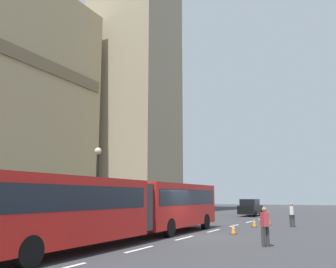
% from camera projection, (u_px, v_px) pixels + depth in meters
% --- Properties ---
extents(ground_plane, '(160.00, 160.00, 0.00)m').
position_uv_depth(ground_plane, '(192.00, 236.00, 20.15)').
color(ground_plane, '#333335').
extents(lane_centre_marking, '(34.40, 0.16, 0.01)m').
position_uv_depth(lane_centre_marking, '(201.00, 234.00, 21.27)').
color(lane_centre_marking, silver).
rests_on(lane_centre_marking, ground_plane).
extents(articulated_bus, '(18.48, 2.54, 2.90)m').
position_uv_depth(articulated_bus, '(130.00, 205.00, 18.43)').
color(articulated_bus, red).
rests_on(articulated_bus, ground_plane).
extents(sedan_lead, '(4.40, 1.86, 1.85)m').
position_uv_depth(sedan_lead, '(250.00, 208.00, 40.79)').
color(sedan_lead, black).
rests_on(sedan_lead, ground_plane).
extents(traffic_cone_west, '(0.36, 0.36, 0.58)m').
position_uv_depth(traffic_cone_west, '(233.00, 229.00, 21.39)').
color(traffic_cone_west, black).
rests_on(traffic_cone_west, ground_plane).
extents(traffic_cone_middle, '(0.36, 0.36, 0.58)m').
position_uv_depth(traffic_cone_middle, '(254.00, 223.00, 26.35)').
color(traffic_cone_middle, black).
rests_on(traffic_cone_middle, ground_plane).
extents(traffic_cone_east, '(0.36, 0.36, 0.58)m').
position_uv_depth(traffic_cone_east, '(269.00, 221.00, 28.01)').
color(traffic_cone_east, black).
rests_on(traffic_cone_east, ground_plane).
extents(street_lamp, '(0.44, 0.44, 5.27)m').
position_uv_depth(street_lamp, '(97.00, 182.00, 23.45)').
color(street_lamp, black).
rests_on(street_lamp, ground_plane).
extents(pedestrian_near_cones, '(0.46, 0.43, 1.69)m').
position_uv_depth(pedestrian_near_cones, '(265.00, 225.00, 16.11)').
color(pedestrian_near_cones, '#333333').
rests_on(pedestrian_near_cones, ground_plane).
extents(pedestrian_by_kerb, '(0.42, 0.36, 1.69)m').
position_uv_depth(pedestrian_by_kerb, '(292.00, 214.00, 26.28)').
color(pedestrian_by_kerb, '#333333').
rests_on(pedestrian_by_kerb, ground_plane).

